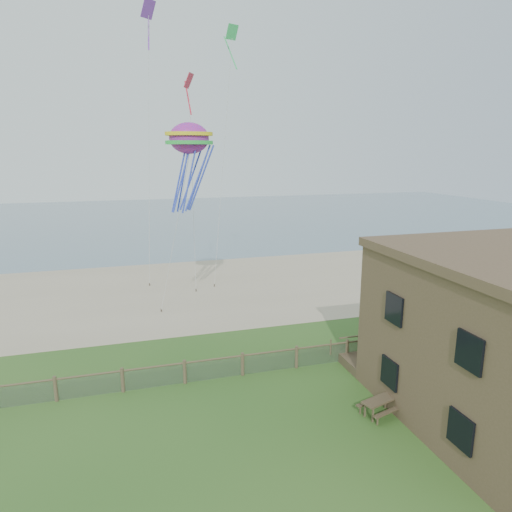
% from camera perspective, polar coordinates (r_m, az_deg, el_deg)
% --- Properties ---
extents(ground, '(160.00, 160.00, 0.00)m').
position_cam_1_polar(ground, '(19.72, 3.12, -22.40)').
color(ground, '#29541C').
rests_on(ground, ground).
extents(sand_beach, '(72.00, 20.00, 0.02)m').
position_cam_1_polar(sand_beach, '(39.23, -7.65, -4.11)').
color(sand_beach, tan).
rests_on(sand_beach, ground).
extents(ocean, '(160.00, 68.00, 0.02)m').
position_cam_1_polar(ocean, '(82.12, -12.42, 4.60)').
color(ocean, slate).
rests_on(ocean, ground).
extents(chainlink_fence, '(36.20, 0.20, 1.25)m').
position_cam_1_polar(chainlink_fence, '(24.38, -1.69, -13.51)').
color(chainlink_fence, '#4B3C2A').
rests_on(chainlink_fence, ground).
extents(motel_deck, '(15.00, 2.00, 0.50)m').
position_cam_1_polar(motel_deck, '(29.52, 24.55, -10.52)').
color(motel_deck, brown).
rests_on(motel_deck, ground).
extents(picnic_table, '(1.95, 1.67, 0.70)m').
position_cam_1_polar(picnic_table, '(21.92, 15.15, -17.83)').
color(picnic_table, brown).
rests_on(picnic_table, ground).
extents(octopus_kite, '(3.31, 2.60, 6.13)m').
position_cam_1_polar(octopus_kite, '(29.48, -8.25, 11.31)').
color(octopus_kite, '#FF2851').
extents(kite_purple, '(2.17, 2.24, 2.96)m').
position_cam_1_polar(kite_purple, '(36.37, -13.26, 26.57)').
color(kite_purple, purple).
extents(kite_red, '(1.90, 1.68, 2.36)m').
position_cam_1_polar(kite_red, '(32.99, -8.36, 19.81)').
color(kite_red, red).
extents(kite_green, '(1.58, 1.98, 2.63)m').
position_cam_1_polar(kite_green, '(35.11, -3.00, 24.94)').
color(kite_green, '#33C262').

